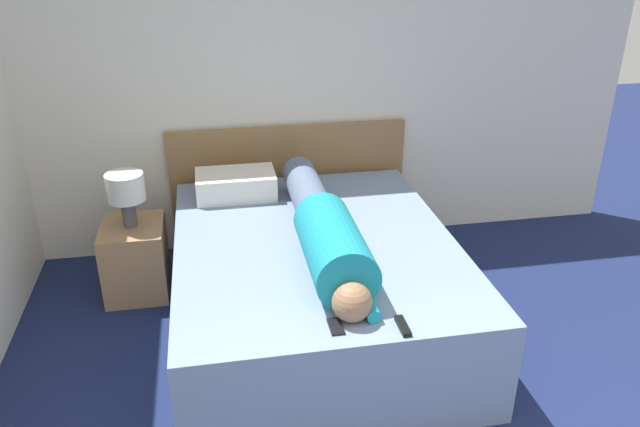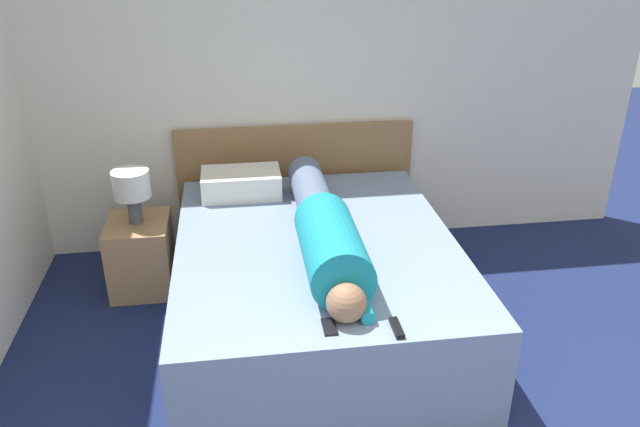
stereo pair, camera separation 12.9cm
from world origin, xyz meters
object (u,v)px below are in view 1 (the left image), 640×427
(tv_remote, at_px, (403,326))
(cell_phone, at_px, (336,327))
(bed, at_px, (315,283))
(pillow_near_headboard, at_px, (236,184))
(person_lying, at_px, (325,230))
(nightstand, at_px, (136,259))
(table_lamp, at_px, (126,190))

(tv_remote, relative_size, cell_phone, 1.15)
(bed, distance_m, tv_remote, 1.01)
(pillow_near_headboard, height_order, tv_remote, pillow_near_headboard)
(tv_remote, distance_m, cell_phone, 0.31)
(person_lying, relative_size, pillow_near_headboard, 3.28)
(nightstand, distance_m, person_lying, 1.46)
(tv_remote, bearing_deg, nightstand, 131.64)
(pillow_near_headboard, bearing_deg, table_lamp, -167.90)
(bed, bearing_deg, nightstand, 151.71)
(person_lying, bearing_deg, table_lamp, 146.91)
(table_lamp, relative_size, person_lying, 0.21)
(table_lamp, distance_m, cell_phone, 1.83)
(nightstand, height_order, tv_remote, tv_remote)
(table_lamp, bearing_deg, bed, -28.29)
(cell_phone, bearing_deg, pillow_near_headboard, 102.41)
(pillow_near_headboard, bearing_deg, cell_phone, -77.59)
(person_lying, distance_m, pillow_near_headboard, 1.01)
(tv_remote, height_order, cell_phone, tv_remote)
(tv_remote, bearing_deg, cell_phone, 168.72)
(bed, height_order, person_lying, person_lying)
(bed, xyz_separation_m, cell_phone, (-0.06, -0.87, 0.30))
(person_lying, bearing_deg, pillow_near_headboard, 116.38)
(table_lamp, relative_size, tv_remote, 2.43)
(bed, bearing_deg, tv_remote, -75.20)
(pillow_near_headboard, relative_size, tv_remote, 3.57)
(nightstand, bearing_deg, tv_remote, -48.36)
(table_lamp, bearing_deg, cell_phone, -54.28)
(bed, bearing_deg, table_lamp, 151.71)
(bed, distance_m, cell_phone, 0.93)
(bed, relative_size, table_lamp, 5.68)
(nightstand, height_order, pillow_near_headboard, pillow_near_headboard)
(person_lying, height_order, pillow_near_headboard, person_lying)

